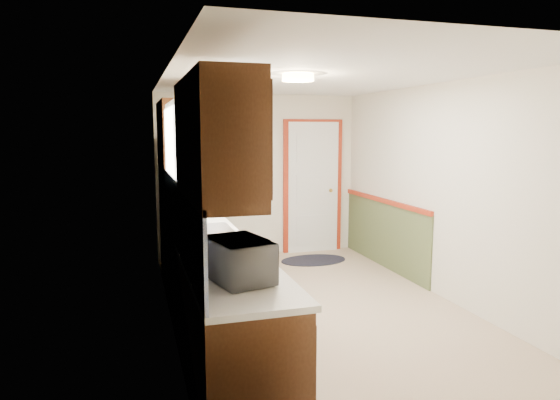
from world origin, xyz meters
TOP-DOWN VIEW (x-y plane):
  - room_shell at (0.00, 0.00)m, footprint 3.20×5.20m
  - kitchen_run at (-1.24, -0.29)m, footprint 0.63×4.00m
  - back_wall_trim at (0.99, 2.21)m, footprint 1.12×2.30m
  - ceiling_fixture at (-0.30, -0.20)m, footprint 0.30×0.30m
  - microwave at (-1.20, -1.73)m, footprint 0.37×0.53m
  - refrigerator at (-1.02, 2.05)m, footprint 0.76×0.76m
  - rug at (0.66, 1.90)m, footprint 0.98×0.64m
  - cooktop at (-1.19, 1.10)m, footprint 0.53×0.64m

SIDE VIEW (x-z plane):
  - rug at x=0.66m, z-range 0.00..0.01m
  - kitchen_run at x=-1.24m, z-range -0.29..1.91m
  - back_wall_trim at x=0.99m, z-range -0.15..1.93m
  - refrigerator at x=-1.02m, z-range 0.00..1.81m
  - cooktop at x=-1.19m, z-range 0.94..0.96m
  - microwave at x=-1.20m, z-range 0.94..1.26m
  - room_shell at x=0.00m, z-range -0.06..2.46m
  - ceiling_fixture at x=-0.30m, z-range 2.33..2.39m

